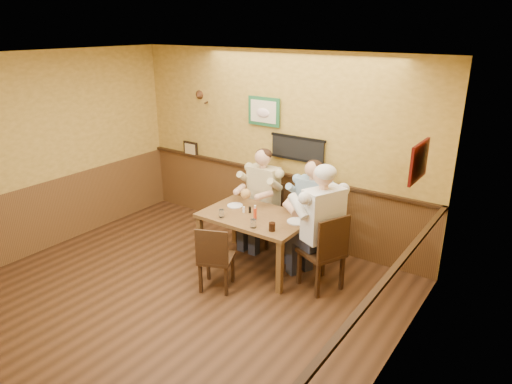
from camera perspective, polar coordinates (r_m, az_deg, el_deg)
room at (r=4.90m, az=-10.92°, el=2.85°), size 5.02×5.03×2.81m
dining_table at (r=6.07m, az=-0.12°, el=-3.69°), size 1.40×0.90×0.75m
chair_back_left at (r=6.80m, az=0.96°, el=-2.77°), size 0.43×0.43×0.92m
chair_back_right at (r=6.47m, az=6.94°, el=-4.32°), size 0.42×0.42×0.89m
chair_right_end at (r=5.71m, az=8.18°, el=-7.25°), size 0.61×0.61×1.01m
chair_near_side at (r=5.69m, az=-4.97°, el=-8.03°), size 0.53×0.53×0.87m
diner_tan_shirt at (r=6.73m, az=0.97°, el=-1.22°), size 0.61×0.61×1.31m
diner_blue_polo at (r=6.39m, az=7.01°, el=-2.77°), size 0.59×0.59×1.27m
diner_white_elder at (r=5.62m, az=8.29°, el=-5.29°), size 0.88×0.88×1.44m
water_glass_left at (r=5.96m, az=-4.34°, el=-2.68°), size 0.09×0.09×0.11m
water_glass_mid at (r=5.65m, az=-0.34°, el=-3.96°), size 0.09×0.09×0.11m
cola_tumbler at (r=5.57m, az=2.02°, el=-4.37°), size 0.10×0.10×0.11m
hot_sauce_bottle at (r=5.86m, az=-0.12°, el=-2.66°), size 0.05×0.05×0.18m
salt_shaker at (r=6.10m, az=-1.55°, el=-2.22°), size 0.04×0.04×0.08m
pepper_shaker at (r=6.09m, az=-0.77°, el=-2.23°), size 0.04×0.04×0.09m
plate_far_left at (r=6.33m, az=-2.64°, el=-1.70°), size 0.26×0.26×0.01m
plate_far_right at (r=5.84m, az=5.13°, el=-3.69°), size 0.27×0.27×0.02m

